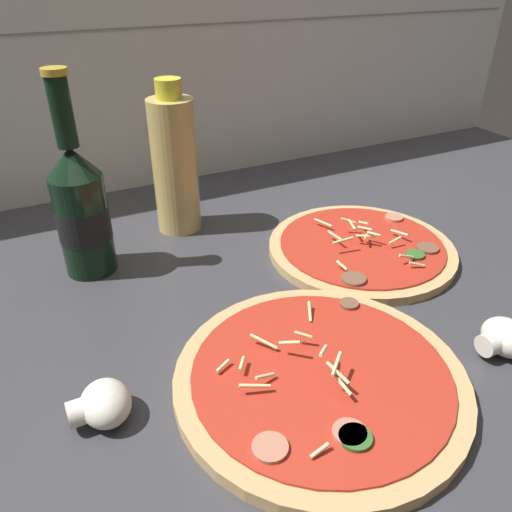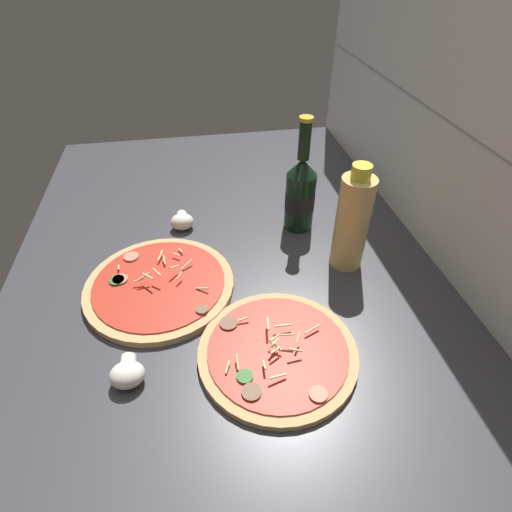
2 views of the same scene
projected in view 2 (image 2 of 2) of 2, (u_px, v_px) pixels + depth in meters
counter_slab at (231, 303)px, 79.03cm from camera, size 160.00×90.00×2.50cm
tile_backsplash at (493, 149)px, 66.75cm from camera, size 160.00×1.13×60.00cm
pizza_near at (160, 285)px, 79.79cm from camera, size 29.60×29.60×4.97cm
pizza_far at (277, 352)px, 67.44cm from camera, size 27.06×27.06×4.57cm
beer_bottle at (300, 193)px, 91.30cm from camera, size 6.91×6.91×26.76cm
oil_bottle at (352, 222)px, 79.87cm from camera, size 6.82×6.82×23.09cm
mushroom_left at (127, 373)px, 62.89cm from camera, size 5.82×5.54×3.88cm
mushroom_right at (182, 221)px, 95.34cm from camera, size 5.73×5.46×3.82cm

